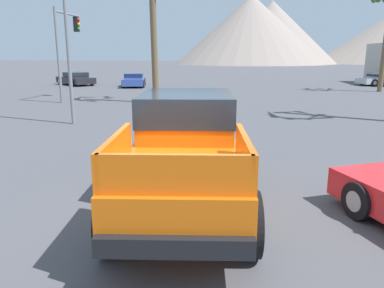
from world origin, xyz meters
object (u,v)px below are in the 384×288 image
Objects in this scene: parked_car_blue at (134,80)px; street_lamp_post at (65,1)px; parked_car_dark at (76,78)px; traffic_light_main at (67,38)px; orange_pickup_truck at (185,144)px; parked_car_silver at (381,79)px.

street_lamp_post is (2.60, -17.91, 4.10)m from parked_car_blue.
traffic_light_main reaches higher than parked_car_dark.
orange_pickup_truck reaches higher than parked_car_dark.
orange_pickup_truck is 18.03m from traffic_light_main.
orange_pickup_truck is 1.00× the size of traffic_light_main.
traffic_light_main is at bearing 72.03° from parked_car_blue.
street_lamp_post is at bearing -115.31° from parked_car_dark.
traffic_light_main is at bearing 115.70° from orange_pickup_truck.
parked_car_blue is at bearing 102.23° from orange_pickup_truck.
street_lamp_post is at bearing 85.89° from parked_car_blue.
parked_car_dark is 0.96× the size of parked_car_blue.
orange_pickup_truck is at bearing -53.12° from street_lamp_post.
parked_car_dark is 20.83m from street_lamp_post.
street_lamp_post reaches higher than parked_car_silver.
parked_car_blue is 0.61× the size of street_lamp_post.
parked_car_silver is 29.28m from street_lamp_post.
parked_car_blue is 22.10m from parked_car_silver.
traffic_light_main reaches higher than parked_car_silver.
parked_car_dark is at bearing 112.25° from orange_pickup_truck.
parked_car_silver is 27.00m from traffic_light_main.
traffic_light_main is (-22.78, -14.15, 3.15)m from parked_car_silver.
parked_car_silver is (21.76, 3.83, -0.04)m from parked_car_blue.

